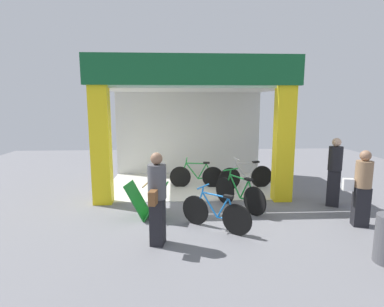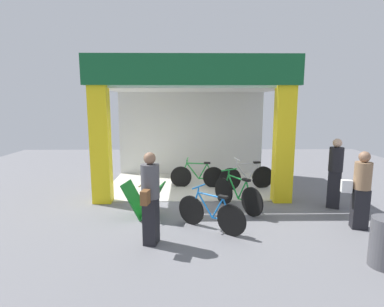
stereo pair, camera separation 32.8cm
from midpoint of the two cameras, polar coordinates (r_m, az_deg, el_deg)
The scene contains 10 objects.
ground_plane at distance 8.17m, azimuth 1.25°, elevation -8.95°, with size 18.29×18.29×0.00m, color slate.
shop_facade at distance 9.41m, azimuth 0.93°, elevation 5.84°, with size 5.34×3.60×3.73m.
bicycle_inside_0 at distance 9.40m, azimuth 2.02°, elevation -4.19°, with size 1.64×0.45×0.90m.
bicycle_inside_1 at distance 9.37m, azimuth 11.14°, elevation -4.31°, with size 1.70×0.50×0.95m.
bicycle_parked_0 at distance 6.37m, azimuth 4.98°, elevation -11.02°, with size 1.30×1.00×0.88m.
bicycle_parked_1 at distance 7.58m, azimuth 9.62°, elevation -7.53°, with size 0.94×1.49×0.95m.
sandwich_board_sign at distance 7.07m, azimuth -7.59°, elevation -8.57°, with size 0.99×0.74×0.81m.
pedestrian_0 at distance 7.24m, azimuth 30.03°, elevation -5.77°, with size 0.59×0.39×1.61m.
pedestrian_1 at distance 5.62m, azimuth -6.08°, elevation -8.10°, with size 0.39×0.59×1.71m.
pedestrian_2 at distance 8.34m, azimuth 26.09°, elevation -3.19°, with size 0.45×0.45×1.72m.
Camera 2 is at (-0.13, -7.75, 2.57)m, focal length 28.70 mm.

